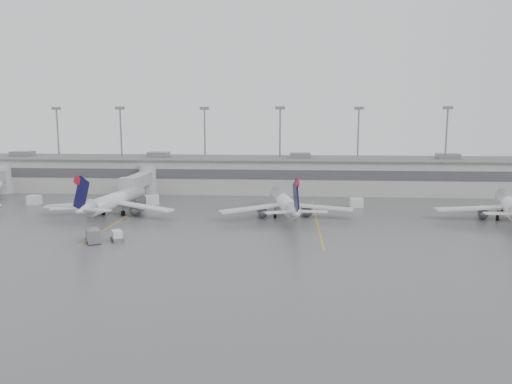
# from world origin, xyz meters

# --- Properties ---
(ground) EXTENTS (260.00, 260.00, 0.00)m
(ground) POSITION_xyz_m (0.00, 0.00, 0.00)
(ground) COLOR #4D4E50
(ground) RESTS_ON ground
(terminal) EXTENTS (152.00, 17.00, 9.45)m
(terminal) POSITION_xyz_m (-0.01, 57.98, 4.17)
(terminal) COLOR #A3A39E
(terminal) RESTS_ON ground
(light_masts) EXTENTS (142.40, 8.00, 20.60)m
(light_masts) POSITION_xyz_m (0.00, 63.75, 12.03)
(light_masts) COLOR gray
(light_masts) RESTS_ON ground
(jet_bridge_right) EXTENTS (4.00, 17.20, 7.00)m
(jet_bridge_right) POSITION_xyz_m (-20.50, 45.72, 3.87)
(jet_bridge_right) COLOR #9D9FA2
(jet_bridge_right) RESTS_ON ground
(stand_markings) EXTENTS (105.25, 40.00, 0.01)m
(stand_markings) POSITION_xyz_m (-0.00, 24.00, 0.01)
(stand_markings) COLOR gold
(stand_markings) RESTS_ON ground
(jet_mid_left) EXTENTS (24.96, 28.11, 9.10)m
(jet_mid_left) POSITION_xyz_m (-20.14, 26.14, 2.83)
(jet_mid_left) COLOR silver
(jet_mid_left) RESTS_ON ground
(jet_mid_right) EXTENTS (24.10, 27.24, 8.87)m
(jet_mid_right) POSITION_xyz_m (11.77, 26.46, 2.76)
(jet_mid_right) COLOR silver
(jet_mid_right) RESTS_ON ground
(jet_far_right) EXTENTS (24.23, 27.55, 9.14)m
(jet_far_right) POSITION_xyz_m (51.50, 26.11, 2.84)
(jet_far_right) COLOR silver
(jet_far_right) RESTS_ON ground
(baggage_tug) EXTENTS (2.53, 2.89, 1.59)m
(baggage_tug) POSITION_xyz_m (-12.91, 7.22, 0.62)
(baggage_tug) COLOR silver
(baggage_tug) RESTS_ON ground
(baggage_cart) EXTENTS (3.12, 3.63, 2.02)m
(baggage_cart) POSITION_xyz_m (-16.11, 6.02, 1.05)
(baggage_cart) COLOR slate
(baggage_cart) RESTS_ON ground
(gse_uld_a) EXTENTS (2.74, 1.90, 1.88)m
(gse_uld_a) POSITION_xyz_m (-40.90, 36.09, 0.94)
(gse_uld_a) COLOR silver
(gse_uld_a) RESTS_ON ground
(gse_uld_b) EXTENTS (3.20, 2.74, 1.91)m
(gse_uld_b) POSITION_xyz_m (-16.15, 37.55, 0.96)
(gse_uld_b) COLOR silver
(gse_uld_b) RESTS_ON ground
(gse_uld_c) EXTENTS (2.67, 1.82, 1.85)m
(gse_uld_c) POSITION_xyz_m (26.14, 37.39, 0.93)
(gse_uld_c) COLOR silver
(gse_uld_c) RESTS_ON ground
(gse_loader) EXTENTS (2.16, 3.21, 1.92)m
(gse_loader) POSITION_xyz_m (-23.99, 39.61, 0.96)
(gse_loader) COLOR slate
(gse_loader) RESTS_ON ground
(cone_b) EXTENTS (0.44, 0.44, 0.70)m
(cone_b) POSITION_xyz_m (-24.72, 33.37, 0.35)
(cone_b) COLOR #E73B04
(cone_b) RESTS_ON ground
(cone_c) EXTENTS (0.38, 0.38, 0.61)m
(cone_c) POSITION_xyz_m (9.46, 40.78, 0.31)
(cone_c) COLOR #E73B04
(cone_c) RESTS_ON ground
(cone_d) EXTENTS (0.45, 0.45, 0.72)m
(cone_d) POSITION_xyz_m (53.82, 35.60, 0.36)
(cone_d) COLOR #E73B04
(cone_d) RESTS_ON ground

